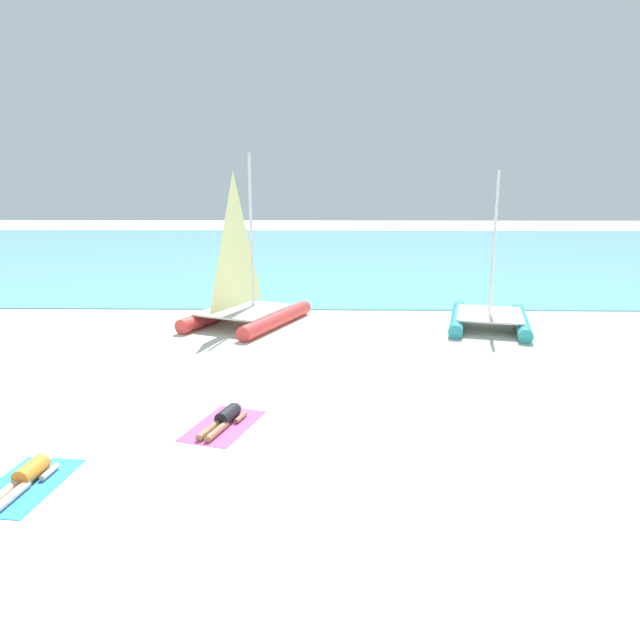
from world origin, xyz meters
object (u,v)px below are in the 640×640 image
sunbather_left (26,476)px  sunbather_right (225,418)px  sailboat_teal (490,305)px  towel_right (224,425)px  towel_left (25,485)px  sailboat_red (245,300)px

sunbather_left → sunbather_right: bearing=46.1°
sailboat_teal → towel_right: (-7.59, -8.37, -0.78)m
towel_right → sunbather_right: size_ratio=1.23×
towel_left → sunbather_left: bearing=84.8°
sunbather_right → towel_right: bearing=-90.0°
sailboat_teal → sunbather_left: bearing=-120.1°
towel_left → towel_right: bearing=41.1°
towel_right → towel_left: bearing=-138.9°
sailboat_red → towel_left: size_ratio=3.07×
towel_left → sunbather_right: sunbather_right is taller
sailboat_red → sailboat_teal: bearing=20.6°
sailboat_teal → towel_left: size_ratio=2.78×
sailboat_red → towel_left: sailboat_red is taller
towel_left → towel_right: same height
sailboat_teal → sunbather_right: size_ratio=3.42×
sailboat_red → sunbather_right: 8.68m
towel_left → towel_right: size_ratio=1.00×
towel_right → sunbather_left: bearing=-139.6°
sailboat_teal → towel_left: 15.01m
sailboat_red → sunbather_right: sailboat_red is taller
towel_left → sailboat_teal: bearing=46.1°
towel_left → sunbather_right: size_ratio=1.23×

